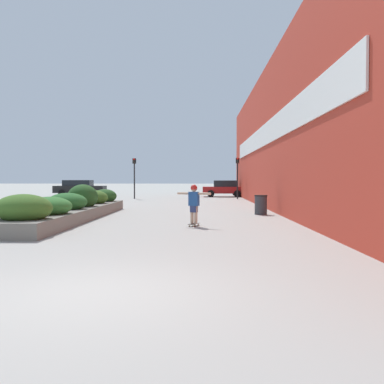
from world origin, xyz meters
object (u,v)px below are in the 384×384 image
object	(u,v)px
trash_bin	(261,205)
car_center_left	(80,188)
skateboard	(194,224)
traffic_light_left	(134,171)
skateboarder	(194,200)
car_leftmost	(224,188)
traffic_light_right	(238,171)

from	to	relation	value
trash_bin	car_center_left	size ratio (longest dim) A/B	0.19
skateboard	car_center_left	size ratio (longest dim) A/B	0.13
trash_bin	traffic_light_left	xyz separation A→B (m)	(-8.45, 15.85, 1.87)
car_center_left	traffic_light_left	size ratio (longest dim) A/B	1.40
trash_bin	traffic_light_left	bearing A→B (deg)	118.06
skateboarder	traffic_light_left	xyz separation A→B (m)	(-5.40, 20.86, 1.40)
traffic_light_left	trash_bin	bearing A→B (deg)	-61.94
car_leftmost	traffic_light_left	bearing A→B (deg)	119.23
car_leftmost	traffic_light_left	xyz separation A→B (m)	(-7.79, -4.36, 1.54)
skateboard	skateboarder	distance (m)	0.86
skateboard	trash_bin	bearing A→B (deg)	83.56
car_leftmost	traffic_light_right	xyz separation A→B (m)	(0.87, -4.63, 1.54)
traffic_light_left	traffic_light_right	size ratio (longest dim) A/B	1.00
car_center_left	traffic_light_left	distance (m)	8.12
car_center_left	traffic_light_right	size ratio (longest dim) A/B	1.40
skateboarder	trash_bin	size ratio (longest dim) A/B	1.51
traffic_light_right	car_center_left	bearing A→B (deg)	159.98
skateboarder	trash_bin	xyz separation A→B (m)	(3.05, 5.01, -0.47)
car_center_left	traffic_light_left	bearing A→B (deg)	50.14
skateboard	traffic_light_right	bearing A→B (deg)	105.86
car_center_left	skateboard	bearing A→B (deg)	23.93
skateboarder	car_leftmost	world-z (taller)	car_leftmost
skateboard	car_leftmost	size ratio (longest dim) A/B	0.16
car_leftmost	skateboard	bearing A→B (deg)	174.58
car_leftmost	car_center_left	xyz separation A→B (m)	(-13.92, 0.76, 0.03)
trash_bin	car_leftmost	distance (m)	20.22
trash_bin	car_leftmost	world-z (taller)	car_leftmost
skateboarder	car_leftmost	bearing A→B (deg)	109.44
trash_bin	car_center_left	distance (m)	25.54
traffic_light_left	traffic_light_right	distance (m)	8.66
skateboard	skateboarder	xyz separation A→B (m)	(0.00, 0.00, 0.86)
skateboard	traffic_light_left	bearing A→B (deg)	129.37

